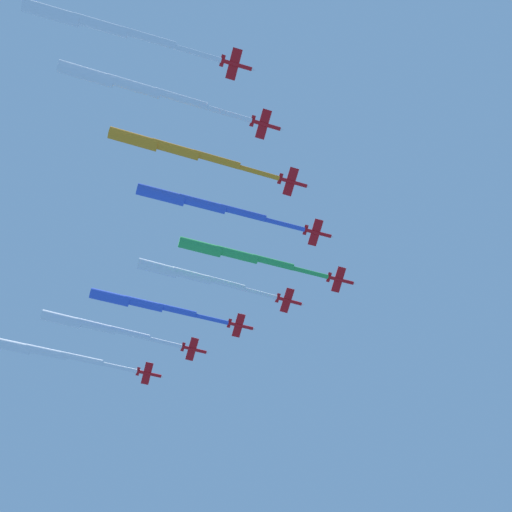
{
  "coord_description": "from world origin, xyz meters",
  "views": [
    {
      "loc": [
        -97.25,
        -50.58,
        -40.51
      ],
      "look_at": [
        0.0,
        0.0,
        146.39
      ],
      "focal_mm": 48.05,
      "sensor_mm": 36.0,
      "label": 1
    }
  ],
  "objects": [
    {
      "name": "jet_port_mid",
      "position": [
        -0.37,
        41.78,
        147.11
      ],
      "size": [
        40.55,
        43.4,
        4.36
      ],
      "color": "red"
    },
    {
      "name": "jet_starboard_mid",
      "position": [
        -43.11,
        3.92,
        144.84
      ],
      "size": [
        44.05,
        45.48,
        4.4
      ],
      "color": "red"
    },
    {
      "name": "jet_starboard_inner",
      "position": [
        -24.4,
        5.78,
        144.99
      ],
      "size": [
        44.35,
        47.28,
        4.35
      ],
      "color": "red"
    },
    {
      "name": "jet_trail_port",
      "position": [
        0.31,
        81.8,
        145.71
      ],
      "size": [
        43.45,
        46.73,
        4.34
      ],
      "color": "red"
    },
    {
      "name": "jet_trail_starboard",
      "position": [
        -81.81,
        4.04,
        146.12
      ],
      "size": [
        45.23,
        47.82,
        4.38
      ],
      "color": "red"
    },
    {
      "name": "jet_port_inner",
      "position": [
        -2.28,
        22.25,
        147.56
      ],
      "size": [
        41.58,
        42.45,
        4.43
      ],
      "color": "red"
    },
    {
      "name": "jet_port_outer",
      "position": [
        -0.21,
        60.9,
        146.81
      ],
      "size": [
        42.36,
        43.69,
        4.4
      ],
      "color": "red"
    },
    {
      "name": "jet_starboard_outer",
      "position": [
        -64.01,
        5.15,
        146.41
      ],
      "size": [
        47.06,
        48.45,
        4.45
      ],
      "color": "red"
    },
    {
      "name": "jet_lead",
      "position": [
        -3.94,
        4.78,
        144.86
      ],
      "size": [
        42.09,
        44.72,
        4.45
      ],
      "color": "red"
    }
  ]
}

